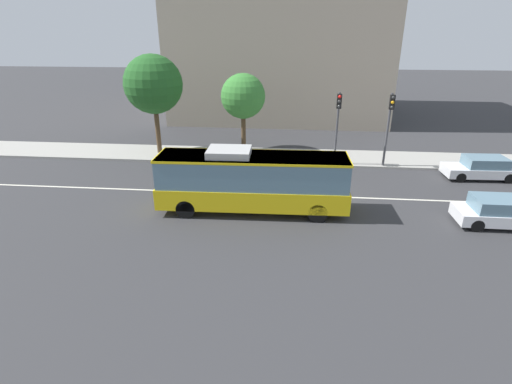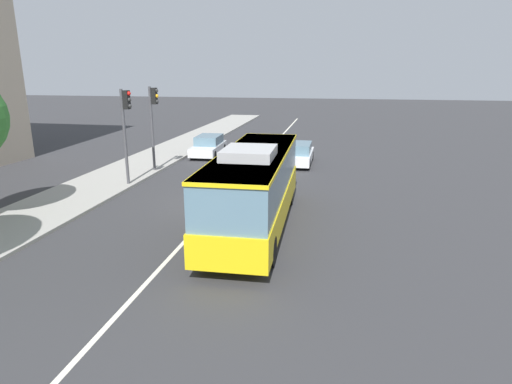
# 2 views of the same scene
# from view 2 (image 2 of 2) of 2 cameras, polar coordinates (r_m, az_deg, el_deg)

# --- Properties ---
(ground_plane) EXTENTS (160.00, 160.00, 0.00)m
(ground_plane) POSITION_cam_2_polar(r_m,az_deg,el_deg) (20.81, -4.76, -1.46)
(ground_plane) COLOR #333335
(sidewalk_kerb) EXTENTS (80.00, 3.97, 0.14)m
(sidewalk_kerb) POSITION_cam_2_polar(r_m,az_deg,el_deg) (23.80, -22.15, -0.21)
(sidewalk_kerb) COLOR #9E9B93
(sidewalk_kerb) RESTS_ON ground_plane
(lane_centre_line) EXTENTS (76.00, 0.16, 0.01)m
(lane_centre_line) POSITION_cam_2_polar(r_m,az_deg,el_deg) (20.81, -4.76, -1.45)
(lane_centre_line) COLOR silver
(lane_centre_line) RESTS_ON ground_plane
(transit_bus) EXTENTS (10.06, 2.73, 3.46)m
(transit_bus) POSITION_cam_2_polar(r_m,az_deg,el_deg) (17.00, -0.19, 1.00)
(transit_bus) COLOR yellow
(transit_bus) RESTS_ON ground_plane
(sedan_white) EXTENTS (4.50, 1.82, 1.46)m
(sedan_white) POSITION_cam_2_polar(r_m,az_deg,el_deg) (29.30, 5.58, 5.04)
(sedan_white) COLOR white
(sedan_white) RESTS_ON ground_plane
(sedan_white_ahead) EXTENTS (4.57, 1.97, 1.46)m
(sedan_white_ahead) POSITION_cam_2_polar(r_m,az_deg,el_deg) (32.49, -6.26, 6.07)
(sedan_white_ahead) COLOR white
(sedan_white_ahead) RESTS_ON ground_plane
(traffic_light_near_corner) EXTENTS (0.33, 0.62, 5.20)m
(traffic_light_near_corner) POSITION_cam_2_polar(r_m,az_deg,el_deg) (24.09, -16.74, 8.96)
(traffic_light_near_corner) COLOR #47474C
(traffic_light_near_corner) RESTS_ON ground_plane
(traffic_light_mid_block) EXTENTS (0.33, 0.62, 5.20)m
(traffic_light_mid_block) POSITION_cam_2_polar(r_m,az_deg,el_deg) (27.17, -13.34, 9.90)
(traffic_light_mid_block) COLOR #47474C
(traffic_light_mid_block) RESTS_ON ground_plane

